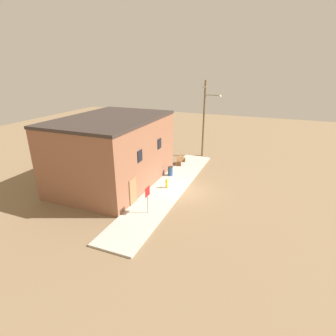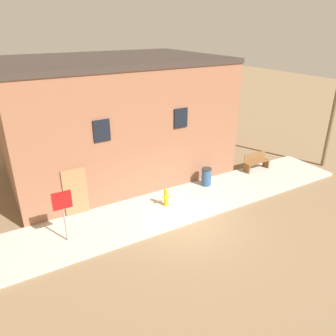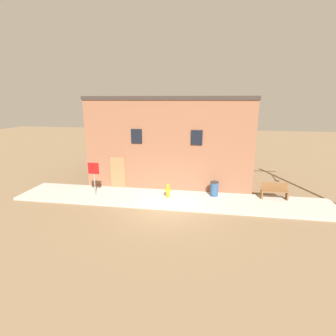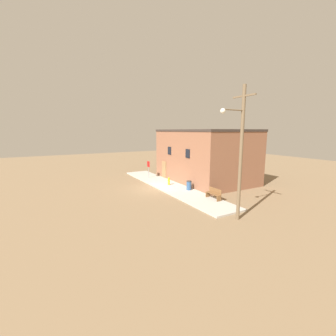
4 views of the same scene
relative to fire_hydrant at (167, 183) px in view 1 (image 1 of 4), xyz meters
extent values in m
plane|color=#846B4C|center=(0.18, -1.61, -0.56)|extent=(80.00, 80.00, 0.00)
cube|color=#BCB7AD|center=(0.18, -0.12, -0.49)|extent=(18.65, 2.98, 0.14)
cube|color=#8E5B42|center=(-0.33, 5.11, 2.35)|extent=(10.82, 7.47, 5.82)
cube|color=#382D28|center=(-0.33, 5.11, 5.38)|extent=(10.92, 7.57, 0.24)
cube|color=black|center=(-2.23, 1.34, 3.05)|extent=(0.70, 0.08, 0.90)
cube|color=black|center=(1.56, 1.34, 3.05)|extent=(0.70, 0.08, 0.90)
cube|color=#937047|center=(-3.58, 1.34, 0.54)|extent=(1.00, 0.08, 2.20)
cylinder|color=gold|center=(0.00, 0.00, -0.07)|extent=(0.20, 0.20, 0.70)
sphere|color=gold|center=(0.00, 0.00, 0.33)|extent=(0.18, 0.18, 0.18)
cylinder|color=gold|center=(-0.16, 0.00, 0.03)|extent=(0.11, 0.09, 0.09)
cylinder|color=gold|center=(0.16, 0.00, 0.03)|extent=(0.11, 0.09, 0.09)
cylinder|color=gray|center=(-4.47, -0.35, 0.61)|extent=(0.06, 0.06, 2.06)
cube|color=red|center=(-4.47, -0.37, 1.29)|extent=(0.69, 0.02, 0.69)
cube|color=brown|center=(5.55, 0.83, -0.19)|extent=(0.08, 0.44, 0.46)
cube|color=brown|center=(6.99, 0.83, -0.19)|extent=(0.08, 0.44, 0.46)
cube|color=brown|center=(6.27, 0.83, 0.06)|extent=(1.52, 0.44, 0.04)
cube|color=brown|center=(6.27, 1.03, 0.29)|extent=(1.52, 0.04, 0.43)
cylinder|color=#2D517F|center=(2.75, 0.73, 0.00)|extent=(0.48, 0.48, 0.84)
cylinder|color=#2D2D2D|center=(2.75, 0.73, 0.45)|extent=(0.51, 0.51, 0.06)
cylinder|color=brown|center=(10.28, -0.46, 3.82)|extent=(0.23, 0.23, 8.75)
cylinder|color=brown|center=(10.28, -1.30, 6.62)|extent=(0.08, 1.68, 0.08)
sphere|color=silver|center=(10.28, -2.14, 6.52)|extent=(0.32, 0.32, 0.32)
cube|color=brown|center=(10.28, -0.46, 7.49)|extent=(1.80, 0.10, 0.10)
camera|label=1|loc=(-19.37, -7.96, 9.53)|focal=28.00mm
camera|label=2|loc=(-6.35, -10.98, 7.03)|focal=35.00mm
camera|label=3|loc=(2.43, -14.62, 5.30)|focal=28.00mm
camera|label=4|loc=(20.55, -11.59, 5.38)|focal=24.00mm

